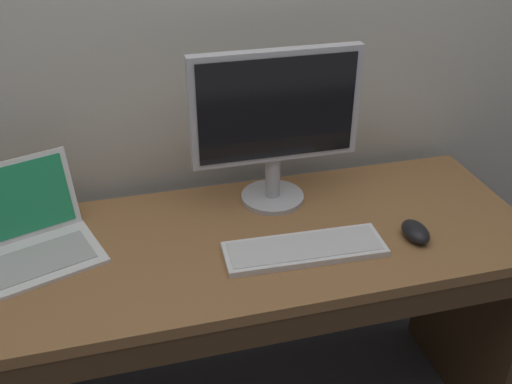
{
  "coord_description": "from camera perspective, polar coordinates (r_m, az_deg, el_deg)",
  "views": [
    {
      "loc": [
        -0.26,
        -1.24,
        1.7
      ],
      "look_at": [
        0.06,
        0.0,
        0.93
      ],
      "focal_mm": 40.21,
      "sensor_mm": 36.0,
      "label": 1
    }
  ],
  "objects": [
    {
      "name": "wired_keyboard",
      "position": [
        1.51,
        4.84,
        -5.66
      ],
      "size": [
        0.43,
        0.15,
        0.02
      ],
      "color": "white",
      "rests_on": "desk"
    },
    {
      "name": "external_monitor",
      "position": [
        1.59,
        1.95,
        7.34
      ],
      "size": [
        0.48,
        0.19,
        0.47
      ],
      "color": "#B7B7BC",
      "rests_on": "desk"
    },
    {
      "name": "laptop_white",
      "position": [
        1.6,
        -21.59,
        -3.74
      ],
      "size": [
        0.37,
        0.35,
        0.22
      ],
      "color": "white",
      "rests_on": "desk"
    },
    {
      "name": "desk",
      "position": [
        1.7,
        -2.03,
        -11.35
      ],
      "size": [
        1.67,
        0.59,
        0.79
      ],
      "color": "olive",
      "rests_on": "ground"
    },
    {
      "name": "computer_mouse",
      "position": [
        1.61,
        15.58,
        -3.81
      ],
      "size": [
        0.07,
        0.11,
        0.04
      ],
      "primitive_type": "ellipsoid",
      "rotation": [
        0.0,
        0.0,
        0.02
      ],
      "color": "black",
      "rests_on": "desk"
    }
  ]
}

